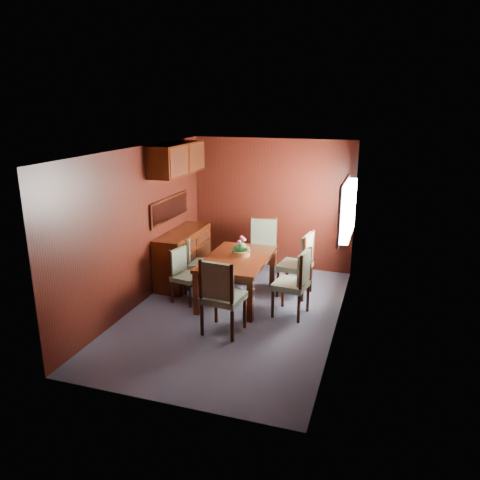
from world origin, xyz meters
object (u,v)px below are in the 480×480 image
(dining_table, at_px, (237,263))
(chair_head, at_px, (221,293))
(chair_left_near, at_px, (184,272))
(sideboard, at_px, (183,256))
(flower_centerpiece, at_px, (241,247))
(chair_right_near, at_px, (296,279))

(dining_table, distance_m, chair_head, 1.18)
(chair_head, bearing_deg, chair_left_near, 142.71)
(sideboard, xyz_separation_m, chair_head, (1.30, -1.64, 0.15))
(dining_table, distance_m, flower_centerpiece, 0.26)
(sideboard, distance_m, dining_table, 1.25)
(chair_left_near, distance_m, flower_centerpiece, 0.97)
(chair_right_near, bearing_deg, chair_head, 144.33)
(chair_left_near, bearing_deg, chair_right_near, 101.39)
(dining_table, bearing_deg, flower_centerpiece, 70.06)
(dining_table, height_order, chair_right_near, chair_right_near)
(sideboard, relative_size, flower_centerpiece, 4.56)
(chair_left_near, height_order, flower_centerpiece, flower_centerpiece)
(sideboard, distance_m, chair_right_near, 2.27)
(chair_head, bearing_deg, chair_right_near, 52.17)
(chair_right_near, height_order, flower_centerpiece, chair_right_near)
(sideboard, bearing_deg, chair_right_near, -19.54)
(sideboard, height_order, dining_table, sideboard)
(sideboard, height_order, chair_right_near, chair_right_near)
(chair_left_near, xyz_separation_m, flower_centerpiece, (0.82, 0.38, 0.37))
(flower_centerpiece, bearing_deg, chair_right_near, -21.24)
(dining_table, height_order, chair_head, chair_head)
(sideboard, bearing_deg, dining_table, -22.56)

